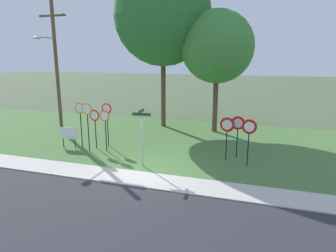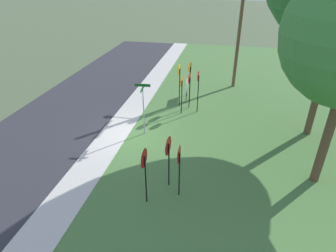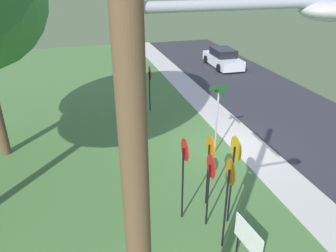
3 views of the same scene
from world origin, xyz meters
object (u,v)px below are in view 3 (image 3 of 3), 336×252
object	(u,v)px
stop_sign_near_left	(229,187)
stop_sign_far_center	(184,163)
utility_pole	(150,204)
yield_sign_near_left	(150,78)
notice_board	(248,239)
yield_sign_near_right	(130,85)
yield_sign_far_left	(142,87)
stop_sign_far_right	(234,163)
stop_sign_near_right	(210,176)
stop_sign_far_left	(210,157)
street_name_post	(217,114)
parked_sedan_distant	(223,58)

from	to	relation	value
stop_sign_near_left	stop_sign_far_center	bearing A→B (deg)	35.30
stop_sign_near_left	utility_pole	distance (m)	5.48
yield_sign_near_left	notice_board	bearing A→B (deg)	-177.93
stop_sign_near_left	stop_sign_far_center	distance (m)	1.57
yield_sign_near_right	notice_board	size ratio (longest dim) A/B	1.84
yield_sign_far_left	utility_pole	bearing A→B (deg)	175.66
stop_sign_far_right	yield_sign_near_right	world-z (taller)	stop_sign_far_right
stop_sign_near_right	stop_sign_far_left	distance (m)	0.96
stop_sign_far_left	notice_board	world-z (taller)	stop_sign_far_left
yield_sign_near_left	yield_sign_far_left	size ratio (longest dim) A/B	1.04
yield_sign_far_left	street_name_post	xyz separation A→B (m)	(-3.91, -2.13, -0.00)
stop_sign_near_left	utility_pole	xyz separation A→B (m)	(-3.66, 2.79, 2.97)
yield_sign_far_left	parked_sedan_distant	size ratio (longest dim) A/B	0.54
parked_sedan_distant	stop_sign_far_left	bearing A→B (deg)	154.94
stop_sign_far_center	notice_board	distance (m)	2.56
stop_sign_far_center	notice_board	xyz separation A→B (m)	(-2.11, -0.97, -1.07)
stop_sign_near_left	stop_sign_far_left	world-z (taller)	stop_sign_near_left
notice_board	stop_sign_near_right	bearing A→B (deg)	6.98
yield_sign_near_left	yield_sign_far_left	bearing A→B (deg)	152.85
stop_sign_near_right	notice_board	xyz separation A→B (m)	(-1.62, -0.38, -0.85)
stop_sign_near_left	yield_sign_near_left	bearing A→B (deg)	7.40
stop_sign_far_left	stop_sign_far_right	size ratio (longest dim) A/B	0.85
utility_pole	parked_sedan_distant	world-z (taller)	utility_pole
stop_sign_near_right	utility_pole	world-z (taller)	utility_pole
stop_sign_far_center	yield_sign_near_left	distance (m)	8.41
stop_sign_far_left	stop_sign_far_center	world-z (taller)	stop_sign_far_center
yield_sign_near_left	stop_sign_near_left	bearing A→B (deg)	-179.60
stop_sign_near_left	utility_pole	bearing A→B (deg)	151.81
stop_sign_far_right	parked_sedan_distant	bearing A→B (deg)	-20.12
stop_sign_far_left	notice_board	xyz separation A→B (m)	(-2.51, -0.03, -0.90)
stop_sign_far_center	utility_pole	xyz separation A→B (m)	(-5.07, 2.10, 3.03)
stop_sign_far_center	street_name_post	distance (m)	4.14
stop_sign_near_right	stop_sign_far_right	size ratio (longest dim) A/B	0.83
stop_sign_far_center	yield_sign_near_right	xyz separation A→B (m)	(7.71, 0.16, -0.19)
parked_sedan_distant	stop_sign_far_center	bearing A→B (deg)	152.72
stop_sign_far_right	street_name_post	xyz separation A→B (m)	(3.86, -1.23, -0.33)
street_name_post	notice_board	xyz separation A→B (m)	(-5.41, 1.51, -0.89)
notice_board	parked_sedan_distant	bearing A→B (deg)	-29.24
stop_sign_near_right	stop_sign_far_center	world-z (taller)	stop_sign_far_center
yield_sign_far_left	stop_sign_far_right	bearing A→B (deg)	-166.44
stop_sign_far_right	yield_sign_far_left	xyz separation A→B (m)	(7.77, 0.90, -0.32)
stop_sign_far_center	street_name_post	world-z (taller)	street_name_post
street_name_post	stop_sign_far_center	bearing A→B (deg)	139.21
parked_sedan_distant	stop_sign_near_left	bearing A→B (deg)	156.73
parked_sedan_distant	yield_sign_near_left	bearing A→B (deg)	134.60
yield_sign_near_right	street_name_post	world-z (taller)	street_name_post
stop_sign_far_right	notice_board	distance (m)	1.99
yield_sign_near_right	utility_pole	world-z (taller)	utility_pole
stop_sign_far_left	yield_sign_far_left	xyz separation A→B (m)	(6.82, 0.59, -0.01)
yield_sign_near_left	notice_board	distance (m)	10.51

